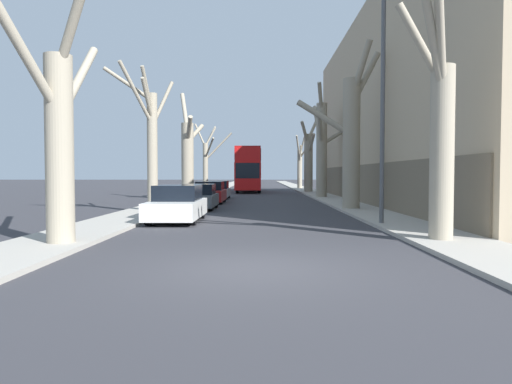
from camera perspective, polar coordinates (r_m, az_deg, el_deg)
ground_plane at (r=9.19m, az=-0.69°, el=-9.55°), size 300.00×300.00×0.00m
sidewalk_left at (r=59.28m, az=-4.82°, el=0.47°), size 2.34×120.00×0.12m
sidewalk_right at (r=59.25m, az=5.61°, el=0.46°), size 2.34×120.00×0.12m
building_facade_right at (r=31.83m, az=21.80°, el=9.81°), size 10.08×34.53×12.34m
street_tree_left_0 at (r=12.81m, az=-23.22°, el=6.98°), size 2.48×4.64×7.51m
street_tree_left_1 at (r=22.72m, az=-13.04°, el=6.26°), size 2.99×2.86×6.95m
street_tree_left_2 at (r=33.69m, az=-8.53°, el=4.51°), size 1.98×4.03×8.11m
street_tree_left_3 at (r=43.00m, az=-6.18°, el=3.77°), size 3.67×3.36×6.67m
street_tree_right_0 at (r=13.24m, az=22.03°, el=6.59°), size 1.63×1.82×6.73m
street_tree_right_1 at (r=24.28m, az=11.78°, el=6.74°), size 4.29×2.27×8.53m
street_tree_right_2 at (r=36.07m, az=8.22°, el=5.74°), size 2.80×3.74×8.84m
street_tree_right_3 at (r=46.76m, az=6.60°, el=4.09°), size 2.38×3.33×8.04m
street_tree_right_4 at (r=58.19m, az=5.55°, el=3.40°), size 2.40×2.80×6.71m
double_decker_bus at (r=48.35m, az=-0.88°, el=3.08°), size 2.56×10.59×4.59m
parked_car_0 at (r=18.40m, az=-9.80°, el=-1.52°), size 1.88×4.34×1.44m
parked_car_1 at (r=24.63m, az=-7.16°, el=-0.66°), size 1.80×3.92×1.35m
parked_car_2 at (r=29.80m, az=-5.80°, el=-0.10°), size 1.90×4.35×1.41m
parked_car_3 at (r=35.19m, az=-4.82°, el=0.22°), size 1.76×4.06×1.37m
lamp_post at (r=17.24m, az=15.26°, el=11.87°), size 1.40×0.20×8.64m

